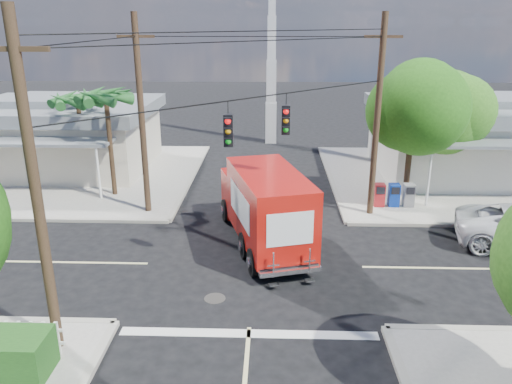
{
  "coord_description": "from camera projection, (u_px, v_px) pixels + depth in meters",
  "views": [
    {
      "loc": [
        0.63,
        -16.65,
        8.57
      ],
      "look_at": [
        0.0,
        2.0,
        2.2
      ],
      "focal_mm": 35.0,
      "sensor_mm": 36.0,
      "label": 1
    }
  ],
  "objects": [
    {
      "name": "ground",
      "position": [
        254.0,
        265.0,
        18.54
      ],
      "size": [
        120.0,
        120.0,
        0.0
      ],
      "primitive_type": "plane",
      "color": "black",
      "rests_on": "ground"
    },
    {
      "name": "sidewalk_ne",
      "position": [
        451.0,
        179.0,
        28.46
      ],
      "size": [
        14.12,
        14.12,
        0.14
      ],
      "color": "gray",
      "rests_on": "ground"
    },
    {
      "name": "sidewalk_nw",
      "position": [
        75.0,
        175.0,
        29.15
      ],
      "size": [
        14.12,
        14.12,
        0.14
      ],
      "color": "gray",
      "rests_on": "ground"
    },
    {
      "name": "road_markings",
      "position": [
        253.0,
        285.0,
        17.14
      ],
      "size": [
        32.0,
        32.0,
        0.01
      ],
      "color": "beige",
      "rests_on": "ground"
    },
    {
      "name": "building_ne",
      "position": [
        478.0,
        137.0,
        28.71
      ],
      "size": [
        11.8,
        10.2,
        4.5
      ],
      "color": "silver",
      "rests_on": "sidewalk_ne"
    },
    {
      "name": "building_nw",
      "position": [
        63.0,
        133.0,
        29.99
      ],
      "size": [
        10.8,
        10.2,
        4.3
      ],
      "color": "beige",
      "rests_on": "sidewalk_nw"
    },
    {
      "name": "radio_tower",
      "position": [
        271.0,
        65.0,
        35.61
      ],
      "size": [
        0.8,
        0.8,
        17.0
      ],
      "color": "silver",
      "rests_on": "ground"
    },
    {
      "name": "tree_ne_front",
      "position": [
        414.0,
        108.0,
        23.16
      ],
      "size": [
        4.21,
        4.14,
        6.66
      ],
      "color": "#422D1C",
      "rests_on": "sidewalk_ne"
    },
    {
      "name": "tree_ne_back",
      "position": [
        453.0,
        113.0,
        25.34
      ],
      "size": [
        3.77,
        3.66,
        5.82
      ],
      "color": "#422D1C",
      "rests_on": "sidewalk_ne"
    },
    {
      "name": "palm_nw_front",
      "position": [
        106.0,
        99.0,
        24.24
      ],
      "size": [
        3.01,
        3.08,
        5.59
      ],
      "color": "#422D1C",
      "rests_on": "sidewalk_nw"
    },
    {
      "name": "palm_nw_back",
      "position": [
        78.0,
        101.0,
        25.84
      ],
      "size": [
        3.01,
        3.08,
        5.19
      ],
      "color": "#422D1C",
      "rests_on": "sidewalk_nw"
    },
    {
      "name": "utility_poles",
      "position": [
        213.0,
        132.0,
        18.6
      ],
      "size": [
        12.0,
        10.68,
        9.0
      ],
      "color": "#473321",
      "rests_on": "ground"
    },
    {
      "name": "vending_boxes",
      "position": [
        394.0,
        195.0,
        23.97
      ],
      "size": [
        1.9,
        0.5,
        1.1
      ],
      "color": "#A71B1F",
      "rests_on": "sidewalk_ne"
    },
    {
      "name": "delivery_truck",
      "position": [
        265.0,
        206.0,
        19.86
      ],
      "size": [
        4.1,
        7.7,
        3.2
      ],
      "color": "black",
      "rests_on": "ground"
    }
  ]
}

